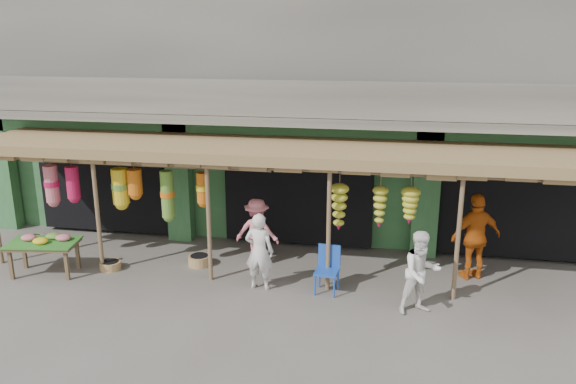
% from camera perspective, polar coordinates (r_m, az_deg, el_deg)
% --- Properties ---
extents(ground, '(80.00, 80.00, 0.00)m').
position_cam_1_polar(ground, '(12.07, -0.65, -9.03)').
color(ground, '#514C47').
rests_on(ground, ground).
extents(building, '(16.40, 6.80, 7.00)m').
position_cam_1_polar(building, '(15.85, 2.75, 9.64)').
color(building, gray).
rests_on(building, ground).
extents(awning, '(14.00, 2.70, 2.79)m').
position_cam_1_polar(awning, '(12.03, -0.66, 3.84)').
color(awning, brown).
rests_on(awning, ground).
extents(flower_table, '(1.56, 1.06, 0.87)m').
position_cam_1_polar(flower_table, '(13.26, -23.52, -4.80)').
color(flower_table, brown).
rests_on(flower_table, ground).
extents(blue_chair, '(0.50, 0.51, 0.96)m').
position_cam_1_polar(blue_chair, '(11.46, 4.07, -7.54)').
color(blue_chair, '#1A45AB').
rests_on(blue_chair, ground).
extents(basket_left, '(0.63, 0.63, 0.20)m').
position_cam_1_polar(basket_left, '(15.41, -24.46, -4.50)').
color(basket_left, '#9A6A46').
rests_on(basket_left, ground).
extents(basket_mid, '(0.62, 0.62, 0.18)m').
position_cam_1_polar(basket_mid, '(13.21, -17.60, -7.12)').
color(basket_mid, olive).
rests_on(basket_mid, ground).
extents(basket_right, '(0.64, 0.64, 0.23)m').
position_cam_1_polar(basket_right, '(12.96, -8.99, -6.88)').
color(basket_right, '#A0724B').
rests_on(basket_right, ground).
extents(person_front, '(0.62, 0.43, 1.62)m').
position_cam_1_polar(person_front, '(11.45, -2.94, -6.05)').
color(person_front, silver).
rests_on(person_front, ground).
extents(person_right, '(0.97, 0.89, 1.61)m').
position_cam_1_polar(person_right, '(10.77, 13.36, -7.98)').
color(person_right, white).
rests_on(person_right, ground).
extents(person_vendor, '(1.19, 0.84, 1.88)m').
position_cam_1_polar(person_vendor, '(12.51, 18.53, -4.34)').
color(person_vendor, '#C35712').
rests_on(person_vendor, ground).
extents(person_shopper, '(0.99, 0.58, 1.53)m').
position_cam_1_polar(person_shopper, '(12.70, -3.17, -4.03)').
color(person_shopper, pink).
rests_on(person_shopper, ground).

